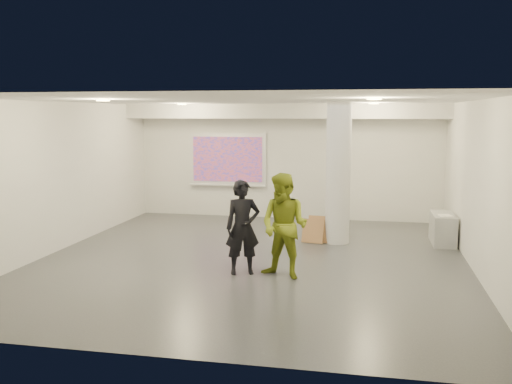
% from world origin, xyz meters
% --- Properties ---
extents(floor, '(8.00, 9.00, 0.01)m').
position_xyz_m(floor, '(0.00, 0.00, 0.00)').
color(floor, '#393C41').
rests_on(floor, ground).
extents(ceiling, '(8.00, 9.00, 0.01)m').
position_xyz_m(ceiling, '(0.00, 0.00, 3.00)').
color(ceiling, white).
rests_on(ceiling, floor).
extents(wall_back, '(8.00, 0.01, 3.00)m').
position_xyz_m(wall_back, '(0.00, 4.50, 1.50)').
color(wall_back, silver).
rests_on(wall_back, floor).
extents(wall_front, '(8.00, 0.01, 3.00)m').
position_xyz_m(wall_front, '(0.00, -4.50, 1.50)').
color(wall_front, silver).
rests_on(wall_front, floor).
extents(wall_left, '(0.01, 9.00, 3.00)m').
position_xyz_m(wall_left, '(-4.00, 0.00, 1.50)').
color(wall_left, silver).
rests_on(wall_left, floor).
extents(wall_right, '(0.01, 9.00, 3.00)m').
position_xyz_m(wall_right, '(4.00, 0.00, 1.50)').
color(wall_right, silver).
rests_on(wall_right, floor).
extents(soffit_band, '(8.00, 1.10, 0.36)m').
position_xyz_m(soffit_band, '(0.00, 3.95, 2.82)').
color(soffit_band, silver).
rests_on(soffit_band, ceiling).
extents(downlight_nw, '(0.22, 0.22, 0.02)m').
position_xyz_m(downlight_nw, '(-2.20, 2.50, 2.98)').
color(downlight_nw, '#FFEB86').
rests_on(downlight_nw, ceiling).
extents(downlight_ne, '(0.22, 0.22, 0.02)m').
position_xyz_m(downlight_ne, '(2.20, 2.50, 2.98)').
color(downlight_ne, '#FFEB86').
rests_on(downlight_ne, ceiling).
extents(downlight_sw, '(0.22, 0.22, 0.02)m').
position_xyz_m(downlight_sw, '(-2.20, -1.50, 2.98)').
color(downlight_sw, '#FFEB86').
rests_on(downlight_sw, ceiling).
extents(downlight_se, '(0.22, 0.22, 0.02)m').
position_xyz_m(downlight_se, '(2.20, -1.50, 2.98)').
color(downlight_se, '#FFEB86').
rests_on(downlight_se, ceiling).
extents(column, '(0.52, 0.52, 3.00)m').
position_xyz_m(column, '(1.50, 1.80, 1.50)').
color(column, silver).
rests_on(column, floor).
extents(projection_screen, '(2.10, 0.13, 1.42)m').
position_xyz_m(projection_screen, '(-1.60, 4.45, 1.53)').
color(projection_screen, silver).
rests_on(projection_screen, wall_back).
extents(credenza, '(0.47, 1.11, 0.64)m').
position_xyz_m(credenza, '(3.72, 2.16, 0.32)').
color(credenza, gray).
rests_on(credenza, floor).
extents(papers_stack, '(0.30, 0.35, 0.02)m').
position_xyz_m(papers_stack, '(3.73, 1.91, 0.65)').
color(papers_stack, white).
rests_on(papers_stack, credenza).
extents(cardboard_back, '(0.55, 0.27, 0.57)m').
position_xyz_m(cardboard_back, '(1.14, 1.74, 0.29)').
color(cardboard_back, '#9B6D43').
rests_on(cardboard_back, floor).
extents(cardboard_front, '(0.50, 0.27, 0.51)m').
position_xyz_m(cardboard_front, '(0.99, 1.67, 0.25)').
color(cardboard_front, '#9B6D43').
rests_on(cardboard_front, floor).
extents(woman, '(0.70, 0.58, 1.64)m').
position_xyz_m(woman, '(0.04, -0.95, 0.82)').
color(woman, black).
rests_on(woman, floor).
extents(man, '(1.04, 0.92, 1.78)m').
position_xyz_m(man, '(0.78, -1.05, 0.89)').
color(man, olive).
rests_on(man, floor).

